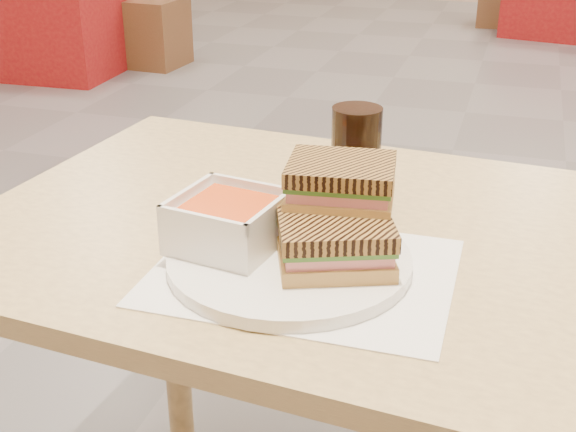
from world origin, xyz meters
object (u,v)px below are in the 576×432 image
(bg_table_0, at_px, (56,13))
(bg_chair_0l, at_px, (34,20))
(main_table, at_px, (397,312))
(panini_lower, at_px, (335,242))
(bg_chair_0r, at_px, (153,32))
(bg_chair_2l, at_px, (501,0))
(plate, at_px, (289,260))
(cola_glass, at_px, (356,159))
(soup_bowl, at_px, (228,224))

(bg_table_0, bearing_deg, bg_chair_0l, 138.25)
(main_table, xyz_separation_m, panini_lower, (-0.06, -0.13, 0.16))
(main_table, relative_size, bg_chair_0r, 2.91)
(panini_lower, xyz_separation_m, bg_chair_2l, (-0.04, 5.85, -0.59))
(bg_chair_0r, xyz_separation_m, bg_chair_2l, (2.11, 2.12, -0.01))
(bg_chair_0l, distance_m, bg_chair_0r, 0.99)
(plate, distance_m, bg_chair_2l, 5.87)
(main_table, height_order, plate, plate)
(main_table, distance_m, cola_glass, 0.22)
(plate, distance_m, soup_bowl, 0.09)
(panini_lower, relative_size, bg_chair_0l, 0.36)
(soup_bowl, bearing_deg, bg_chair_0r, 118.35)
(soup_bowl, bearing_deg, plate, -2.85)
(soup_bowl, relative_size, bg_chair_2l, 0.34)
(bg_chair_0l, distance_m, bg_chair_2l, 3.68)
(main_table, xyz_separation_m, cola_glass, (-0.09, 0.08, 0.19))
(plate, xyz_separation_m, cola_glass, (0.04, 0.20, 0.07))
(panini_lower, bearing_deg, main_table, 63.66)
(plate, bearing_deg, bg_chair_0l, 128.62)
(bg_table_0, relative_size, bg_chair_0l, 1.86)
(bg_chair_0l, height_order, bg_chair_2l, bg_chair_0l)
(main_table, bearing_deg, bg_chair_2l, 91.01)
(main_table, xyz_separation_m, bg_chair_2l, (-0.10, 5.72, -0.43))
(main_table, xyz_separation_m, bg_chair_0r, (-2.21, 3.60, -0.42))
(bg_chair_0l, bearing_deg, bg_chair_2l, 32.80)
(bg_chair_0l, xyz_separation_m, bg_chair_0r, (0.99, -0.12, -0.01))
(bg_table_0, bearing_deg, cola_glass, -50.73)
(bg_chair_0r, distance_m, bg_chair_2l, 2.99)
(cola_glass, bearing_deg, bg_chair_2l, 90.16)
(soup_bowl, distance_m, bg_chair_2l, 5.87)
(main_table, distance_m, soup_bowl, 0.28)
(main_table, xyz_separation_m, bg_table_0, (-2.72, 3.31, -0.28))
(main_table, bearing_deg, bg_chair_0r, 121.50)
(cola_glass, relative_size, bg_chair_0r, 0.35)
(panini_lower, distance_m, bg_table_0, 4.36)
(bg_chair_0r, bearing_deg, bg_chair_2l, 45.11)
(panini_lower, bearing_deg, soup_bowl, 175.62)
(plate, height_order, panini_lower, panini_lower)
(bg_table_0, relative_size, bg_chair_0r, 1.96)
(soup_bowl, distance_m, bg_chair_0r, 4.27)
(plate, distance_m, panini_lower, 0.07)
(main_table, height_order, bg_chair_0r, main_table)
(bg_table_0, xyz_separation_m, bg_chair_2l, (2.62, 2.42, -0.15))
(bg_chair_2l, bearing_deg, cola_glass, -89.84)
(bg_table_0, distance_m, bg_chair_2l, 3.57)
(plate, bearing_deg, soup_bowl, 177.15)
(panini_lower, xyz_separation_m, cola_glass, (-0.02, 0.21, 0.03))
(plate, relative_size, bg_chair_2l, 0.73)
(cola_glass, distance_m, bg_chair_0r, 4.16)
(main_table, relative_size, panini_lower, 7.64)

